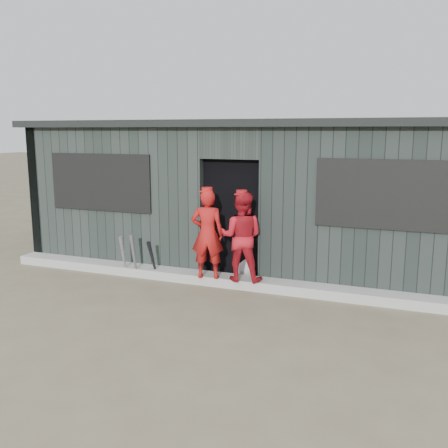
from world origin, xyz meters
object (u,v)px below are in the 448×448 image
at_px(bat_mid, 134,256).
at_px(bat_right, 153,259).
at_px(player_grey_back, 249,243).
at_px(bat_left, 124,256).
at_px(dugout, 257,193).
at_px(player_red_right, 241,236).
at_px(player_red_left, 207,234).

relative_size(bat_mid, bat_right, 1.10).
bearing_deg(player_grey_back, bat_left, 5.57).
relative_size(player_grey_back, dugout, 0.15).
bearing_deg(player_red_right, player_grey_back, -91.09).
height_order(bat_left, player_red_right, player_red_right).
distance_m(player_grey_back, dugout, 1.41).
xyz_separation_m(bat_mid, bat_right, (0.32, 0.06, -0.05)).
distance_m(bat_right, dugout, 2.39).
distance_m(bat_left, player_red_right, 2.14).
height_order(bat_left, player_grey_back, player_grey_back).
relative_size(player_red_left, player_grey_back, 1.16).
xyz_separation_m(bat_left, dugout, (1.76, 1.87, 0.93)).
distance_m(player_red_left, player_grey_back, 0.84).
bearing_deg(bat_right, dugout, 55.50).
bearing_deg(player_red_right, player_red_left, -1.09).
relative_size(bat_left, bat_right, 1.07).
bearing_deg(bat_left, bat_right, 7.47).
height_order(bat_mid, player_red_left, player_red_left).
bearing_deg(bat_right, player_red_right, 0.00).
height_order(bat_right, player_grey_back, player_grey_back).
xyz_separation_m(bat_mid, player_red_left, (1.34, 0.00, 0.48)).
distance_m(player_red_right, player_grey_back, 0.64).
bearing_deg(bat_right, player_grey_back, 21.49).
relative_size(player_red_right, player_grey_back, 1.14).
height_order(bat_right, player_red_left, player_red_left).
distance_m(bat_mid, bat_right, 0.33).
bearing_deg(player_red_left, bat_right, -16.22).
bearing_deg(bat_mid, player_red_left, 0.02).
bearing_deg(bat_mid, player_grey_back, 19.76).
xyz_separation_m(bat_right, dugout, (1.24, 1.80, 0.96)).
relative_size(player_red_left, player_red_right, 1.02).
bearing_deg(bat_left, dugout, 46.77).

